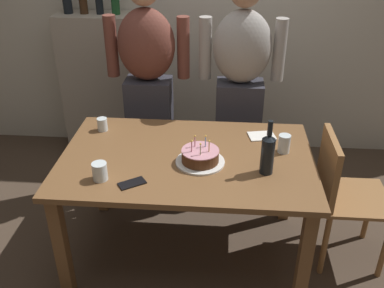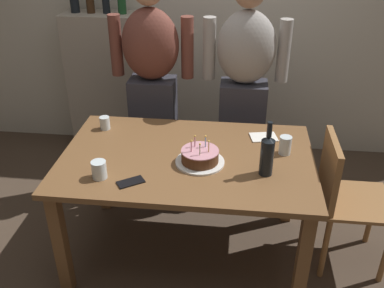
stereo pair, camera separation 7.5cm
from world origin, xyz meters
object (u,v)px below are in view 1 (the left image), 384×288
at_px(water_glass_near, 100,171).
at_px(cell_phone, 132,183).
at_px(wine_bottle, 268,153).
at_px(water_glass_far, 284,144).
at_px(water_glass_side, 102,124).
at_px(person_man_bearded, 148,85).
at_px(dining_chair, 341,190).
at_px(birthday_cake, 200,157).
at_px(person_woman_cardigan, 240,88).
at_px(napkin_stack, 262,136).

bearing_deg(water_glass_near, cell_phone, -9.76).
distance_m(water_glass_near, wine_bottle, 0.92).
relative_size(water_glass_far, wine_bottle, 0.35).
relative_size(water_glass_side, person_man_bearded, 0.05).
bearing_deg(wine_bottle, cell_phone, -166.63).
bearing_deg(water_glass_far, cell_phone, -154.13).
distance_m(water_glass_near, dining_chair, 1.46).
bearing_deg(wine_bottle, birthday_cake, 169.05).
distance_m(water_glass_far, dining_chair, 0.47).
height_order(water_glass_side, person_woman_cardigan, person_woman_cardigan).
bearing_deg(birthday_cake, water_glass_far, 18.51).
xyz_separation_m(wine_bottle, dining_chair, (0.49, 0.19, -0.35)).
relative_size(water_glass_near, water_glass_far, 0.89).
bearing_deg(wine_bottle, dining_chair, 20.72).
height_order(cell_phone, person_woman_cardigan, person_woman_cardigan).
xyz_separation_m(birthday_cake, water_glass_side, (-0.67, 0.36, 0.00)).
height_order(napkin_stack, person_woman_cardigan, person_woman_cardigan).
bearing_deg(person_woman_cardigan, cell_phone, 61.44).
bearing_deg(person_woman_cardigan, person_man_bearded, 0.00).
bearing_deg(cell_phone, birthday_cake, 0.60).
bearing_deg(water_glass_near, birthday_cake, 21.91).
xyz_separation_m(water_glass_far, person_woman_cardigan, (-0.26, 0.67, 0.08)).
bearing_deg(cell_phone, napkin_stack, 5.02).
xyz_separation_m(water_glass_far, person_man_bearded, (-0.93, 0.67, 0.08)).
distance_m(water_glass_near, person_man_bearded, 1.06).
distance_m(water_glass_far, napkin_stack, 0.23).
relative_size(water_glass_side, cell_phone, 0.60).
bearing_deg(wine_bottle, water_glass_side, 157.58).
height_order(birthday_cake, water_glass_far, birthday_cake).
height_order(water_glass_side, wine_bottle, wine_bottle).
xyz_separation_m(person_man_bearded, person_woman_cardigan, (0.68, 0.00, 0.00)).
height_order(water_glass_far, person_man_bearded, person_man_bearded).
height_order(water_glass_far, wine_bottle, wine_bottle).
distance_m(water_glass_side, dining_chair, 1.57).
height_order(water_glass_side, person_man_bearded, person_man_bearded).
distance_m(water_glass_far, person_man_bearded, 1.15).
height_order(wine_bottle, person_man_bearded, person_man_bearded).
distance_m(wine_bottle, person_man_bearded, 1.22).
height_order(water_glass_near, wine_bottle, wine_bottle).
height_order(birthday_cake, water_glass_side, birthday_cake).
distance_m(birthday_cake, person_man_bearded, 0.95).
height_order(water_glass_near, person_man_bearded, person_man_bearded).
relative_size(birthday_cake, wine_bottle, 0.89).
bearing_deg(water_glass_side, wine_bottle, -22.42).
bearing_deg(cell_phone, water_glass_far, -8.38).
relative_size(water_glass_far, napkin_stack, 0.68).
relative_size(wine_bottle, person_man_bearded, 0.19).
height_order(napkin_stack, dining_chair, dining_chair).
xyz_separation_m(birthday_cake, napkin_stack, (0.38, 0.35, -0.04)).
xyz_separation_m(cell_phone, napkin_stack, (0.73, 0.59, 0.00)).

